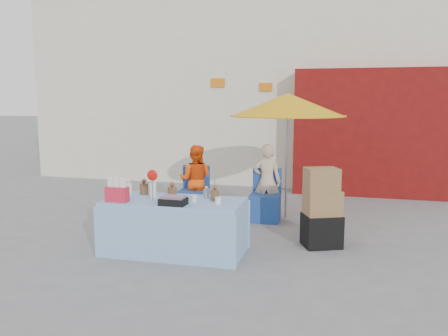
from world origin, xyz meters
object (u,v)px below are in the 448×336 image
(chair_left, at_px, (193,201))
(chair_right, at_px, (265,205))
(market_table, at_px, (174,226))
(vendor_orange, at_px, (196,180))
(box_stack, at_px, (322,211))
(umbrella, at_px, (288,105))
(vendor_beige, at_px, (267,182))

(chair_left, xyz_separation_m, chair_right, (1.25, 0.00, 0.00))
(market_table, distance_m, chair_left, 1.96)
(vendor_orange, bearing_deg, box_stack, 147.42)
(market_table, height_order, umbrella, umbrella)
(chair_left, relative_size, umbrella, 0.41)
(chair_right, bearing_deg, vendor_beige, 87.13)
(market_table, height_order, chair_right, market_table)
(vendor_orange, bearing_deg, chair_right, 171.30)
(chair_left, xyz_separation_m, umbrella, (1.55, 0.28, 1.64))
(chair_right, height_order, box_stack, box_stack)
(chair_left, height_order, umbrella, umbrella)
(umbrella, bearing_deg, vendor_orange, -174.47)
(vendor_orange, distance_m, vendor_beige, 1.25)
(box_stack, bearing_deg, umbrella, 115.34)
(chair_left, bearing_deg, umbrella, 7.82)
(umbrella, relative_size, box_stack, 1.93)
(vendor_orange, relative_size, vendor_beige, 0.96)
(chair_right, bearing_deg, umbrella, 40.82)
(chair_right, relative_size, umbrella, 0.41)
(chair_left, height_order, vendor_orange, vendor_orange)
(umbrella, bearing_deg, vendor_beige, -153.43)
(chair_right, relative_size, vendor_orange, 0.70)
(market_table, relative_size, vendor_beige, 1.47)
(chair_left, relative_size, chair_right, 1.00)
(chair_left, height_order, vendor_beige, vendor_beige)
(vendor_orange, bearing_deg, market_table, 98.17)
(chair_left, bearing_deg, vendor_orange, 87.13)
(vendor_beige, bearing_deg, market_table, 64.73)
(chair_right, height_order, umbrella, umbrella)
(vendor_orange, height_order, umbrella, umbrella)
(market_table, xyz_separation_m, umbrella, (1.16, 2.21, 1.53))
(market_table, distance_m, vendor_orange, 2.11)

